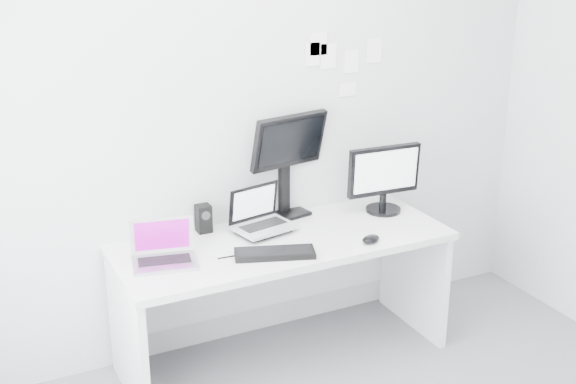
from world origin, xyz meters
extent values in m
plane|color=silver|center=(0.00, 1.60, 1.35)|extent=(3.60, 0.00, 3.60)
cube|color=silver|center=(0.00, 1.25, 0.36)|extent=(1.80, 0.70, 0.73)
cube|color=#AFAFB3|center=(-0.66, 1.22, 0.85)|extent=(0.36, 0.30, 0.24)
cube|color=black|center=(-0.34, 1.53, 0.81)|extent=(0.09, 0.09, 0.15)
cube|color=#A7A9AD|center=(-0.05, 1.37, 0.86)|extent=(0.35, 0.30, 0.26)
cube|color=black|center=(0.17, 1.55, 1.04)|extent=(0.48, 0.25, 0.62)
cube|color=black|center=(0.70, 1.36, 0.93)|extent=(0.46, 0.23, 0.41)
cube|color=black|center=(-0.13, 1.08, 0.74)|extent=(0.43, 0.27, 0.03)
ellipsoid|color=black|center=(0.40, 1.00, 0.75)|extent=(0.13, 0.11, 0.04)
cube|color=white|center=(0.45, 1.59, 1.62)|extent=(0.10, 0.00, 0.14)
cube|color=white|center=(0.60, 1.59, 1.58)|extent=(0.09, 0.00, 0.13)
cube|color=white|center=(0.75, 1.59, 1.63)|extent=(0.10, 0.00, 0.14)
cube|color=white|center=(0.58, 1.59, 1.42)|extent=(0.11, 0.00, 0.08)
cube|color=white|center=(0.35, 1.59, 1.64)|extent=(0.09, 0.00, 0.13)
cube|color=white|center=(0.39, 1.59, 1.69)|extent=(0.11, 0.00, 0.12)
camera|label=1|loc=(-1.61, -2.07, 2.32)|focal=46.93mm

